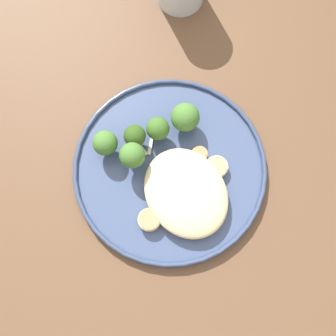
{
  "coord_description": "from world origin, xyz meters",
  "views": [
    {
      "loc": [
        0.2,
        -0.09,
        1.39
      ],
      "look_at": [
        0.05,
        -0.0,
        0.76
      ],
      "focal_mm": 47.41,
      "sensor_mm": 36.0,
      "label": 1
    }
  ],
  "objects_px": {
    "seared_scallop_on_noodles": "(217,167)",
    "broccoli_floret_left_leaning": "(105,143)",
    "seared_scallop_rear_pale": "(165,194)",
    "broccoli_floret_tall_stalk": "(132,156)",
    "seared_scallop_left_edge": "(190,195)",
    "broccoli_floret_front_edge": "(158,130)",
    "broccoli_floret_right_tilted": "(135,136)",
    "dinner_plate": "(168,170)",
    "seared_scallop_tiny_bay": "(183,179)",
    "seared_scallop_tilted_round": "(199,155)",
    "broccoli_floret_small_sprig": "(185,118)",
    "seared_scallop_center_golden": "(149,220)"
  },
  "relations": [
    {
      "from": "seared_scallop_rear_pale",
      "to": "broccoli_floret_tall_stalk",
      "type": "height_order",
      "value": "broccoli_floret_tall_stalk"
    },
    {
      "from": "seared_scallop_rear_pale",
      "to": "broccoli_floret_tall_stalk",
      "type": "relative_size",
      "value": 0.4
    },
    {
      "from": "broccoli_floret_front_edge",
      "to": "broccoli_floret_left_leaning",
      "type": "relative_size",
      "value": 0.96
    },
    {
      "from": "broccoli_floret_tall_stalk",
      "to": "dinner_plate",
      "type": "bearing_deg",
      "value": 48.51
    },
    {
      "from": "seared_scallop_tilted_round",
      "to": "seared_scallop_tiny_bay",
      "type": "bearing_deg",
      "value": -62.24
    },
    {
      "from": "broccoli_floret_small_sprig",
      "to": "seared_scallop_center_golden",
      "type": "bearing_deg",
      "value": -49.26
    },
    {
      "from": "seared_scallop_tiny_bay",
      "to": "broccoli_floret_front_edge",
      "type": "xyz_separation_m",
      "value": [
        -0.08,
        0.0,
        0.02
      ]
    },
    {
      "from": "seared_scallop_left_edge",
      "to": "seared_scallop_on_noodles",
      "type": "relative_size",
      "value": 1.02
    },
    {
      "from": "seared_scallop_left_edge",
      "to": "dinner_plate",
      "type": "bearing_deg",
      "value": -171.95
    },
    {
      "from": "seared_scallop_left_edge",
      "to": "broccoli_floret_left_leaning",
      "type": "bearing_deg",
      "value": -150.39
    },
    {
      "from": "seared_scallop_center_golden",
      "to": "seared_scallop_left_edge",
      "type": "height_order",
      "value": "same"
    },
    {
      "from": "seared_scallop_center_golden",
      "to": "seared_scallop_on_noodles",
      "type": "bearing_deg",
      "value": 98.64
    },
    {
      "from": "seared_scallop_tilted_round",
      "to": "seared_scallop_on_noodles",
      "type": "xyz_separation_m",
      "value": [
        0.03,
        0.01,
        -0.0
      ]
    },
    {
      "from": "seared_scallop_center_golden",
      "to": "broccoli_floret_left_leaning",
      "type": "distance_m",
      "value": 0.13
    },
    {
      "from": "dinner_plate",
      "to": "seared_scallop_tiny_bay",
      "type": "xyz_separation_m",
      "value": [
        0.03,
        0.01,
        0.01
      ]
    },
    {
      "from": "seared_scallop_rear_pale",
      "to": "broccoli_floret_right_tilted",
      "type": "xyz_separation_m",
      "value": [
        -0.09,
        0.0,
        0.02
      ]
    },
    {
      "from": "seared_scallop_tilted_round",
      "to": "broccoli_floret_tall_stalk",
      "type": "height_order",
      "value": "broccoli_floret_tall_stalk"
    },
    {
      "from": "seared_scallop_center_golden",
      "to": "seared_scallop_on_noodles",
      "type": "relative_size",
      "value": 0.98
    },
    {
      "from": "seared_scallop_tiny_bay",
      "to": "broccoli_floret_left_leaning",
      "type": "height_order",
      "value": "broccoli_floret_left_leaning"
    },
    {
      "from": "seared_scallop_center_golden",
      "to": "seared_scallop_left_edge",
      "type": "xyz_separation_m",
      "value": [
        -0.0,
        0.07,
        0.0
      ]
    },
    {
      "from": "dinner_plate",
      "to": "broccoli_floret_right_tilted",
      "type": "distance_m",
      "value": 0.07
    },
    {
      "from": "seared_scallop_center_golden",
      "to": "seared_scallop_tiny_bay",
      "type": "relative_size",
      "value": 1.41
    },
    {
      "from": "seared_scallop_center_golden",
      "to": "broccoli_floret_right_tilted",
      "type": "bearing_deg",
      "value": 160.34
    },
    {
      "from": "seared_scallop_center_golden",
      "to": "broccoli_floret_tall_stalk",
      "type": "relative_size",
      "value": 0.55
    },
    {
      "from": "seared_scallop_left_edge",
      "to": "broccoli_floret_right_tilted",
      "type": "bearing_deg",
      "value": -166.2
    },
    {
      "from": "broccoli_floret_front_edge",
      "to": "broccoli_floret_right_tilted",
      "type": "xyz_separation_m",
      "value": [
        -0.01,
        -0.03,
        -0.0
      ]
    },
    {
      "from": "seared_scallop_left_edge",
      "to": "broccoli_floret_tall_stalk",
      "type": "distance_m",
      "value": 0.1
    },
    {
      "from": "seared_scallop_center_golden",
      "to": "seared_scallop_rear_pale",
      "type": "distance_m",
      "value": 0.04
    },
    {
      "from": "seared_scallop_left_edge",
      "to": "broccoli_floret_tall_stalk",
      "type": "bearing_deg",
      "value": -151.58
    },
    {
      "from": "seared_scallop_center_golden",
      "to": "seared_scallop_tilted_round",
      "type": "bearing_deg",
      "value": 113.15
    },
    {
      "from": "seared_scallop_left_edge",
      "to": "seared_scallop_rear_pale",
      "type": "bearing_deg",
      "value": -121.28
    },
    {
      "from": "seared_scallop_rear_pale",
      "to": "seared_scallop_left_edge",
      "type": "distance_m",
      "value": 0.04
    },
    {
      "from": "seared_scallop_on_noodles",
      "to": "seared_scallop_tilted_round",
      "type": "bearing_deg",
      "value": -157.37
    },
    {
      "from": "broccoli_floret_front_edge",
      "to": "broccoli_floret_small_sprig",
      "type": "distance_m",
      "value": 0.04
    },
    {
      "from": "seared_scallop_left_edge",
      "to": "broccoli_floret_tall_stalk",
      "type": "height_order",
      "value": "broccoli_floret_tall_stalk"
    },
    {
      "from": "broccoli_floret_tall_stalk",
      "to": "broccoli_floret_front_edge",
      "type": "bearing_deg",
      "value": 109.55
    },
    {
      "from": "dinner_plate",
      "to": "seared_scallop_on_noodles",
      "type": "height_order",
      "value": "seared_scallop_on_noodles"
    },
    {
      "from": "seared_scallop_on_noodles",
      "to": "broccoli_floret_tall_stalk",
      "type": "bearing_deg",
      "value": -124.12
    },
    {
      "from": "seared_scallop_rear_pale",
      "to": "seared_scallop_tiny_bay",
      "type": "distance_m",
      "value": 0.03
    },
    {
      "from": "broccoli_floret_left_leaning",
      "to": "seared_scallop_tiny_bay",
      "type": "bearing_deg",
      "value": 36.48
    },
    {
      "from": "seared_scallop_center_golden",
      "to": "seared_scallop_tiny_bay",
      "type": "xyz_separation_m",
      "value": [
        -0.03,
        0.07,
        0.0
      ]
    },
    {
      "from": "broccoli_floret_front_edge",
      "to": "seared_scallop_left_edge",
      "type": "bearing_deg",
      "value": -3.87
    },
    {
      "from": "seared_scallop_tilted_round",
      "to": "seared_scallop_on_noodles",
      "type": "bearing_deg",
      "value": 22.63
    },
    {
      "from": "seared_scallop_rear_pale",
      "to": "broccoli_floret_small_sprig",
      "type": "height_order",
      "value": "broccoli_floret_small_sprig"
    },
    {
      "from": "seared_scallop_on_noodles",
      "to": "broccoli_floret_right_tilted",
      "type": "relative_size",
      "value": 0.72
    },
    {
      "from": "seared_scallop_tiny_bay",
      "to": "broccoli_floret_small_sprig",
      "type": "distance_m",
      "value": 0.09
    },
    {
      "from": "seared_scallop_rear_pale",
      "to": "seared_scallop_tilted_round",
      "type": "height_order",
      "value": "same"
    },
    {
      "from": "seared_scallop_on_noodles",
      "to": "broccoli_floret_left_leaning",
      "type": "bearing_deg",
      "value": -130.49
    },
    {
      "from": "seared_scallop_on_noodles",
      "to": "seared_scallop_rear_pale",
      "type": "bearing_deg",
      "value": -91.51
    },
    {
      "from": "seared_scallop_tiny_bay",
      "to": "broccoli_floret_front_edge",
      "type": "bearing_deg",
      "value": 177.43
    }
  ]
}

